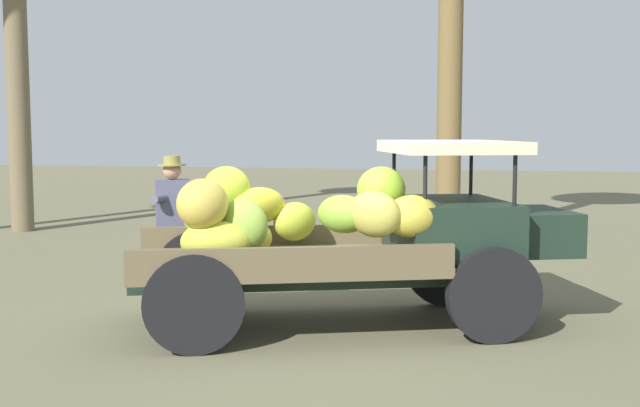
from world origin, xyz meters
TOP-DOWN VIEW (x-y plane):
  - ground_plane at (0.00, 0.00)m, footprint 60.00×60.00m
  - truck at (0.21, -0.19)m, footprint 4.66×2.93m
  - farmer at (-2.25, 0.85)m, footprint 0.57×0.54m

SIDE VIEW (x-z plane):
  - ground_plane at x=0.00m, z-range 0.00..0.00m
  - truck at x=0.21m, z-range 0.01..1.90m
  - farmer at x=-2.25m, z-range 0.12..1.81m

